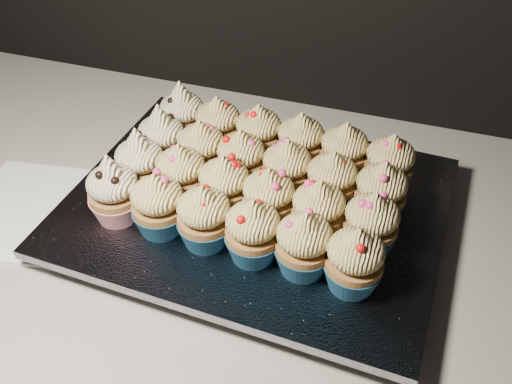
% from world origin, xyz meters
% --- Properties ---
extents(cabinet, '(2.40, 0.60, 0.86)m').
position_xyz_m(cabinet, '(0.00, 1.70, 0.43)').
color(cabinet, black).
rests_on(cabinet, ground).
extents(worktop, '(2.44, 0.64, 0.04)m').
position_xyz_m(worktop, '(0.00, 1.70, 0.88)').
color(worktop, beige).
rests_on(worktop, cabinet).
extents(napkin, '(0.21, 0.21, 0.00)m').
position_xyz_m(napkin, '(-0.11, 1.63, 0.90)').
color(napkin, white).
rests_on(napkin, worktop).
extents(baking_tray, '(0.44, 0.34, 0.02)m').
position_xyz_m(baking_tray, '(0.16, 1.71, 0.91)').
color(baking_tray, black).
rests_on(baking_tray, worktop).
extents(foil_lining, '(0.48, 0.38, 0.01)m').
position_xyz_m(foil_lining, '(0.16, 1.71, 0.93)').
color(foil_lining, silver).
rests_on(foil_lining, baking_tray).
extents(cupcake_0, '(0.06, 0.06, 0.10)m').
position_xyz_m(cupcake_0, '(0.01, 1.63, 0.97)').
color(cupcake_0, red).
rests_on(cupcake_0, foil_lining).
extents(cupcake_1, '(0.06, 0.06, 0.08)m').
position_xyz_m(cupcake_1, '(0.07, 1.63, 0.97)').
color(cupcake_1, navy).
rests_on(cupcake_1, foil_lining).
extents(cupcake_2, '(0.06, 0.06, 0.08)m').
position_xyz_m(cupcake_2, '(0.13, 1.62, 0.97)').
color(cupcake_2, navy).
rests_on(cupcake_2, foil_lining).
extents(cupcake_3, '(0.06, 0.06, 0.08)m').
position_xyz_m(cupcake_3, '(0.19, 1.62, 0.97)').
color(cupcake_3, navy).
rests_on(cupcake_3, foil_lining).
extents(cupcake_4, '(0.06, 0.06, 0.08)m').
position_xyz_m(cupcake_4, '(0.25, 1.62, 0.97)').
color(cupcake_4, navy).
rests_on(cupcake_4, foil_lining).
extents(cupcake_5, '(0.06, 0.06, 0.08)m').
position_xyz_m(cupcake_5, '(0.30, 1.61, 0.97)').
color(cupcake_5, navy).
rests_on(cupcake_5, foil_lining).
extents(cupcake_6, '(0.06, 0.06, 0.10)m').
position_xyz_m(cupcake_6, '(0.02, 1.69, 0.97)').
color(cupcake_6, red).
rests_on(cupcake_6, foil_lining).
extents(cupcake_7, '(0.06, 0.06, 0.08)m').
position_xyz_m(cupcake_7, '(0.08, 1.69, 0.97)').
color(cupcake_7, navy).
rests_on(cupcake_7, foil_lining).
extents(cupcake_8, '(0.06, 0.06, 0.08)m').
position_xyz_m(cupcake_8, '(0.13, 1.68, 0.97)').
color(cupcake_8, navy).
rests_on(cupcake_8, foil_lining).
extents(cupcake_9, '(0.06, 0.06, 0.08)m').
position_xyz_m(cupcake_9, '(0.19, 1.68, 0.97)').
color(cupcake_9, navy).
rests_on(cupcake_9, foil_lining).
extents(cupcake_10, '(0.06, 0.06, 0.08)m').
position_xyz_m(cupcake_10, '(0.25, 1.67, 0.97)').
color(cupcake_10, navy).
rests_on(cupcake_10, foil_lining).
extents(cupcake_11, '(0.06, 0.06, 0.08)m').
position_xyz_m(cupcake_11, '(0.31, 1.67, 0.97)').
color(cupcake_11, navy).
rests_on(cupcake_11, foil_lining).
extents(cupcake_12, '(0.06, 0.06, 0.10)m').
position_xyz_m(cupcake_12, '(0.02, 1.74, 0.97)').
color(cupcake_12, red).
rests_on(cupcake_12, foil_lining).
extents(cupcake_13, '(0.06, 0.06, 0.08)m').
position_xyz_m(cupcake_13, '(0.08, 1.74, 0.97)').
color(cupcake_13, navy).
rests_on(cupcake_13, foil_lining).
extents(cupcake_14, '(0.06, 0.06, 0.08)m').
position_xyz_m(cupcake_14, '(0.13, 1.74, 0.97)').
color(cupcake_14, navy).
rests_on(cupcake_14, foil_lining).
extents(cupcake_15, '(0.06, 0.06, 0.08)m').
position_xyz_m(cupcake_15, '(0.20, 1.73, 0.97)').
color(cupcake_15, navy).
rests_on(cupcake_15, foil_lining).
extents(cupcake_16, '(0.06, 0.06, 0.08)m').
position_xyz_m(cupcake_16, '(0.25, 1.73, 0.97)').
color(cupcake_16, navy).
rests_on(cupcake_16, foil_lining).
extents(cupcake_17, '(0.06, 0.06, 0.08)m').
position_xyz_m(cupcake_17, '(0.31, 1.73, 0.97)').
color(cupcake_17, navy).
rests_on(cupcake_17, foil_lining).
extents(cupcake_18, '(0.06, 0.06, 0.10)m').
position_xyz_m(cupcake_18, '(0.03, 1.80, 0.97)').
color(cupcake_18, red).
rests_on(cupcake_18, foil_lining).
extents(cupcake_19, '(0.06, 0.06, 0.08)m').
position_xyz_m(cupcake_19, '(0.08, 1.80, 0.97)').
color(cupcake_19, navy).
rests_on(cupcake_19, foil_lining).
extents(cupcake_20, '(0.06, 0.06, 0.08)m').
position_xyz_m(cupcake_20, '(0.14, 1.80, 0.97)').
color(cupcake_20, navy).
rests_on(cupcake_20, foil_lining).
extents(cupcake_21, '(0.06, 0.06, 0.08)m').
position_xyz_m(cupcake_21, '(0.20, 1.80, 0.97)').
color(cupcake_21, navy).
rests_on(cupcake_21, foil_lining).
extents(cupcake_22, '(0.06, 0.06, 0.08)m').
position_xyz_m(cupcake_22, '(0.26, 1.79, 0.97)').
color(cupcake_22, navy).
rests_on(cupcake_22, foil_lining).
extents(cupcake_23, '(0.06, 0.06, 0.08)m').
position_xyz_m(cupcake_23, '(0.31, 1.78, 0.97)').
color(cupcake_23, navy).
rests_on(cupcake_23, foil_lining).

